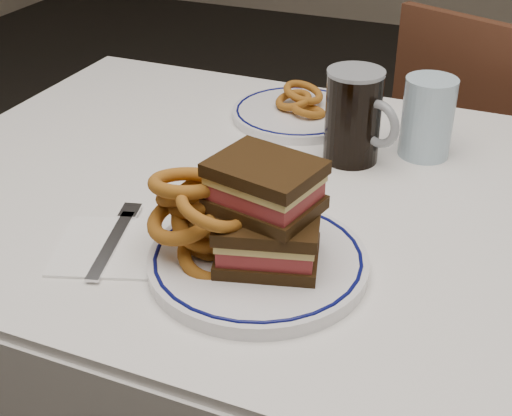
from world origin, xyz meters
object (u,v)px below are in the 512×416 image
at_px(beer_mug, 355,116).
at_px(far_plate, 297,113).
at_px(chair_far, 482,171).
at_px(reuben_sandwich, 266,213).
at_px(main_plate, 258,261).

height_order(beer_mug, far_plate, beer_mug).
relative_size(chair_far, reuben_sandwich, 5.54).
distance_m(chair_far, reuben_sandwich, 1.03).
xyz_separation_m(chair_far, main_plate, (-0.20, -0.95, 0.29)).
height_order(chair_far, main_plate, chair_far).
xyz_separation_m(main_plate, far_plate, (-0.12, 0.47, -0.00)).
distance_m(chair_far, beer_mug, 0.72).
distance_m(main_plate, reuben_sandwich, 0.07).
xyz_separation_m(chair_far, beer_mug, (-0.18, -0.60, 0.36)).
relative_size(reuben_sandwich, far_plate, 0.65).
distance_m(main_plate, beer_mug, 0.35).
bearing_deg(reuben_sandwich, chair_far, 78.67).
xyz_separation_m(chair_far, reuben_sandwich, (-0.19, -0.95, 0.36)).
relative_size(main_plate, reuben_sandwich, 1.80).
bearing_deg(beer_mug, chair_far, 73.77).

